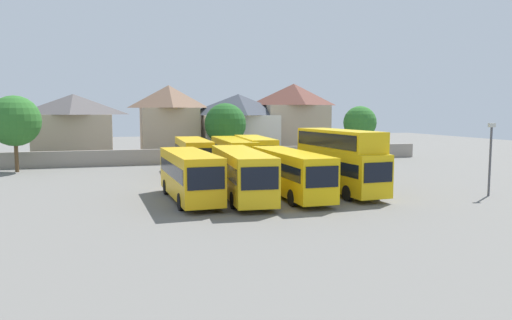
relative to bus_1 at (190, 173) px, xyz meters
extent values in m
plane|color=slate|center=(5.58, 17.81, -1.93)|extent=(140.00, 140.00, 0.00)
cube|color=gray|center=(5.58, 23.67, -1.03)|extent=(56.00, 0.50, 1.80)
cube|color=#ECAE11|center=(0.00, 0.01, -0.06)|extent=(3.02, 10.23, 3.01)
cube|color=black|center=(0.23, -5.07, 0.30)|extent=(2.26, 0.18, 1.36)
cube|color=black|center=(0.00, 0.01, 0.30)|extent=(3.02, 9.43, 0.95)
cylinder|color=black|center=(1.32, -3.07, -1.38)|extent=(0.35, 1.11, 1.10)
cylinder|color=black|center=(-1.04, -3.18, -1.38)|extent=(0.35, 1.11, 1.10)
cylinder|color=black|center=(1.04, 3.20, -1.38)|extent=(0.35, 1.11, 1.10)
cylinder|color=black|center=(-1.32, 3.10, -1.38)|extent=(0.35, 1.11, 1.10)
cube|color=yellow|center=(3.65, -0.01, -0.06)|extent=(3.36, 12.10, 3.03)
cube|color=black|center=(3.25, -6.00, 0.31)|extent=(2.27, 0.23, 1.36)
cube|color=black|center=(3.65, -0.01, 0.31)|extent=(3.33, 11.15, 0.95)
cylinder|color=black|center=(4.59, -3.79, -1.38)|extent=(0.37, 1.12, 1.10)
cylinder|color=black|center=(2.22, -3.63, -1.38)|extent=(0.37, 1.12, 1.10)
cylinder|color=black|center=(5.07, 3.61, -1.38)|extent=(0.37, 1.12, 1.10)
cylinder|color=black|center=(2.71, 3.76, -1.38)|extent=(0.37, 1.12, 1.10)
cube|color=yellow|center=(7.23, -0.28, -0.11)|extent=(2.46, 11.34, 2.92)
cube|color=black|center=(7.24, -5.97, 0.24)|extent=(2.15, 0.08, 1.31)
cube|color=black|center=(7.23, -0.28, 0.24)|extent=(2.50, 10.44, 0.92)
cylinder|color=black|center=(8.36, -3.79, -1.38)|extent=(0.30, 1.10, 1.10)
cylinder|color=black|center=(6.11, -3.80, -1.38)|extent=(0.30, 1.10, 1.10)
cylinder|color=black|center=(8.35, 3.24, -1.38)|extent=(0.30, 1.10, 1.10)
cylinder|color=black|center=(6.10, 3.23, -1.38)|extent=(0.30, 1.10, 1.10)
cube|color=yellow|center=(11.34, -0.01, -0.11)|extent=(3.02, 10.18, 2.93)
cube|color=black|center=(11.64, -5.05, 0.25)|extent=(2.15, 0.20, 1.32)
cube|color=black|center=(11.34, -0.01, 0.25)|extent=(3.01, 9.38, 0.92)
cube|color=yellow|center=(11.33, 0.24, 2.10)|extent=(2.94, 9.68, 1.48)
cube|color=black|center=(11.33, 0.24, 2.10)|extent=(3.00, 9.18, 1.04)
cylinder|color=black|center=(12.64, -3.05, -1.38)|extent=(0.36, 1.12, 1.10)
cylinder|color=black|center=(10.40, -3.19, -1.38)|extent=(0.36, 1.12, 1.10)
cylinder|color=black|center=(12.28, 3.17, -1.38)|extent=(0.36, 1.12, 1.10)
cylinder|color=black|center=(10.04, 3.04, -1.38)|extent=(0.36, 1.12, 1.10)
cube|color=#EDB113|center=(2.34, 13.38, -0.01)|extent=(2.85, 10.58, 3.12)
cube|color=black|center=(2.17, 8.11, 0.37)|extent=(2.21, 0.15, 1.41)
cube|color=black|center=(2.34, 13.38, 0.37)|extent=(2.86, 9.74, 0.98)
cylinder|color=black|center=(3.39, 10.09, -1.38)|extent=(0.33, 1.11, 1.10)
cylinder|color=black|center=(1.08, 10.16, -1.38)|extent=(0.33, 1.11, 1.10)
cylinder|color=black|center=(3.60, 16.59, -1.38)|extent=(0.33, 1.11, 1.10)
cylinder|color=black|center=(1.29, 16.67, -1.38)|extent=(0.33, 1.11, 1.10)
cube|color=gold|center=(6.35, 13.63, -0.04)|extent=(3.04, 12.09, 3.06)
cube|color=black|center=(6.09, 7.62, 0.33)|extent=(2.21, 0.18, 1.38)
cube|color=black|center=(6.35, 13.63, 0.33)|extent=(3.04, 11.14, 0.97)
cylinder|color=black|center=(7.34, 9.86, -1.38)|extent=(0.35, 1.11, 1.10)
cylinder|color=black|center=(5.03, 9.96, -1.38)|extent=(0.35, 1.11, 1.10)
cylinder|color=black|center=(7.67, 17.29, -1.38)|extent=(0.35, 1.11, 1.10)
cylinder|color=black|center=(5.36, 17.40, -1.38)|extent=(0.35, 1.11, 1.10)
cube|color=yellow|center=(8.66, 13.82, 0.03)|extent=(3.37, 10.69, 3.19)
cube|color=black|center=(8.22, 8.56, 0.41)|extent=(2.18, 0.27, 1.44)
cube|color=black|center=(8.66, 13.82, 0.41)|extent=(3.34, 9.85, 1.01)
cylinder|color=black|center=(9.53, 10.47, -1.38)|extent=(0.39, 1.12, 1.10)
cylinder|color=black|center=(7.25, 10.67, -1.38)|extent=(0.39, 1.12, 1.10)
cylinder|color=black|center=(10.08, 16.97, -1.38)|extent=(0.39, 1.12, 1.10)
cylinder|color=black|center=(7.80, 17.16, -1.38)|extent=(0.39, 1.12, 1.10)
cube|color=tan|center=(-9.71, 31.21, 0.95)|extent=(9.08, 7.99, 5.75)
pyramid|color=#514C4C|center=(-9.71, 31.21, 5.09)|extent=(9.54, 8.39, 2.52)
cube|color=tan|center=(1.96, 30.78, 1.37)|extent=(7.14, 6.46, 6.60)
pyramid|color=brown|center=(1.96, 30.78, 6.12)|extent=(7.49, 6.78, 2.90)
cube|color=silver|center=(11.25, 30.75, 0.89)|extent=(10.00, 6.55, 5.62)
pyramid|color=#3D424C|center=(11.25, 30.75, 5.11)|extent=(10.50, 6.88, 2.83)
cube|color=tan|center=(19.47, 31.44, 1.57)|extent=(8.87, 6.14, 7.00)
pyramid|color=brown|center=(19.47, 31.44, 6.57)|extent=(9.32, 6.45, 3.00)
cylinder|color=brown|center=(8.41, 26.17, -0.55)|extent=(0.48, 0.48, 2.76)
sphere|color=#235B23|center=(8.41, 26.17, 2.65)|extent=(5.18, 5.18, 5.18)
cylinder|color=brown|center=(-14.51, 20.67, -0.23)|extent=(0.38, 0.38, 3.40)
sphere|color=#2D6B28|center=(-14.51, 20.67, 3.26)|extent=(5.11, 5.11, 5.11)
cylinder|color=brown|center=(24.64, 21.67, -0.28)|extent=(0.44, 0.44, 3.30)
sphere|color=#2D6B28|center=(24.64, 21.67, 2.82)|extent=(4.11, 4.11, 4.11)
cylinder|color=#4C4C51|center=(21.26, -4.19, 0.58)|extent=(0.16, 0.16, 5.01)
cube|color=beige|center=(21.26, -4.19, 3.23)|extent=(0.50, 0.24, 0.30)
camera|label=1|loc=(-4.84, -32.94, 4.25)|focal=33.96mm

